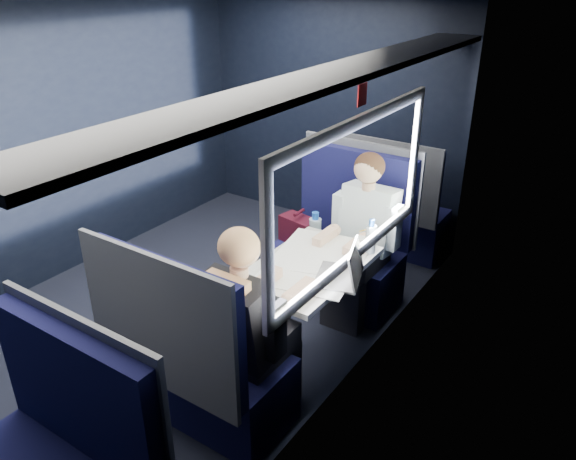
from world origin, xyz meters
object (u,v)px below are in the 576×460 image
Objects in this scene: laptop at (346,271)px; seat_bay_near at (341,248)px; cup at (361,244)px; woman at (247,320)px; seat_row_front at (390,212)px; seat_bay_far at (198,364)px; bottle_small at (371,238)px; man at (362,231)px; table at (305,274)px.

seat_bay_near is at bearing 119.85° from laptop.
laptop is 4.41× the size of cup.
woman is 0.72m from laptop.
cup is at bearing -74.19° from seat_row_front.
woman is (0.25, 0.17, 0.31)m from seat_bay_far.
seat_bay_near is at bearing 134.74° from bottle_small.
cup is (-0.11, 0.43, -0.02)m from laptop.
woman is 3.26× the size of laptop.
woman is 1.12m from bottle_small.
woman reaches higher than seat_bay_far.
man reaches higher than seat_bay_near.
cup is (0.22, 0.38, 0.12)m from table.
bottle_small is 0.09m from cup.
woman is (0.00, -1.41, 0.01)m from man.
cup is (0.41, -0.48, 0.37)m from seat_bay_near.
laptop is at bearing 58.33° from seat_bay_far.
seat_bay_far is at bearing -146.18° from woman.
cup is at bearing 178.98° from bottle_small.
seat_bay_far is 5.14× the size of bottle_small.
seat_bay_near is 1.00× the size of seat_bay_far.
seat_bay_far reaches higher than cup.
man is 1.41m from woman.
cup is (-0.07, 0.00, -0.06)m from bottle_small.
seat_row_front is 2.54m from woman.
woman is at bearing -101.31° from bottle_small.
seat_bay_near reaches higher than table.
woman is at bearing -111.58° from laptop.
man is at bearing -32.93° from seat_bay_near.
bottle_small is at bearing -55.28° from man.
seat_row_front is 12.60× the size of cup.
table is 0.51m from bottle_small.
laptop is at bearing -60.15° from seat_bay_near.
seat_bay_far is at bearing -121.67° from laptop.
woman reaches higher than laptop.
seat_bay_near reaches higher than cup.
seat_bay_far is (0.01, -1.74, -0.01)m from seat_bay_near.
man reaches higher than cup.
seat_bay_near reaches higher than seat_row_front.
woman is 14.36× the size of cup.
woman reaches higher than table.
seat_row_front is 0.88× the size of woman.
bottle_small is at bearing 53.31° from table.
bottle_small is (0.48, -0.48, 0.43)m from seat_bay_near.
seat_bay_far is at bearing -107.60° from cup.
seat_row_front is at bearing 108.34° from bottle_small.
seat_bay_near reaches higher than bottle_small.
seat_bay_near is 13.69× the size of cup.
seat_bay_far is 2.67m from seat_row_front.
seat_bay_far reaches higher than table.
table is 0.46m from cup.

